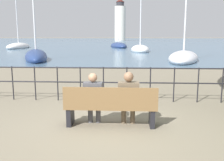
{
  "coord_description": "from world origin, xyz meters",
  "views": [
    {
      "loc": [
        0.33,
        -5.29,
        1.95
      ],
      "look_at": [
        0.0,
        0.5,
        0.92
      ],
      "focal_mm": 40.0,
      "sensor_mm": 36.0,
      "label": 1
    }
  ],
  "objects_px": {
    "sailboat_4": "(19,47)",
    "sailboat_5": "(183,58)",
    "harbor_lighthouse": "(120,21)",
    "seated_person_left": "(93,97)",
    "sailboat_3": "(118,46)",
    "seated_person_right": "(128,96)",
    "park_bench": "(111,107)",
    "sailboat_1": "(140,49)",
    "sailboat_0": "(36,56)"
  },
  "relations": [
    {
      "from": "sailboat_4",
      "to": "sailboat_5",
      "type": "bearing_deg",
      "value": -47.88
    },
    {
      "from": "park_bench",
      "to": "seated_person_left",
      "type": "height_order",
      "value": "seated_person_left"
    },
    {
      "from": "harbor_lighthouse",
      "to": "sailboat_1",
      "type": "bearing_deg",
      "value": -86.96
    },
    {
      "from": "park_bench",
      "to": "sailboat_5",
      "type": "bearing_deg",
      "value": 72.06
    },
    {
      "from": "sailboat_5",
      "to": "harbor_lighthouse",
      "type": "relative_size",
      "value": 0.4
    },
    {
      "from": "seated_person_left",
      "to": "sailboat_3",
      "type": "bearing_deg",
      "value": 91.02
    },
    {
      "from": "sailboat_0",
      "to": "sailboat_1",
      "type": "distance_m",
      "value": 15.22
    },
    {
      "from": "seated_person_left",
      "to": "sailboat_4",
      "type": "height_order",
      "value": "sailboat_4"
    },
    {
      "from": "sailboat_1",
      "to": "park_bench",
      "type": "bearing_deg",
      "value": -98.43
    },
    {
      "from": "sailboat_3",
      "to": "sailboat_0",
      "type": "bearing_deg",
      "value": -116.53
    },
    {
      "from": "sailboat_5",
      "to": "harbor_lighthouse",
      "type": "distance_m",
      "value": 106.99
    },
    {
      "from": "sailboat_1",
      "to": "seated_person_right",
      "type": "bearing_deg",
      "value": -97.64
    },
    {
      "from": "seated_person_right",
      "to": "sailboat_5",
      "type": "relative_size",
      "value": 0.15
    },
    {
      "from": "sailboat_0",
      "to": "harbor_lighthouse",
      "type": "xyz_separation_m",
      "value": [
        4.44,
        106.2,
        9.09
      ]
    },
    {
      "from": "sailboat_0",
      "to": "sailboat_5",
      "type": "distance_m",
      "value": 12.34
    },
    {
      "from": "park_bench",
      "to": "sailboat_3",
      "type": "height_order",
      "value": "sailboat_3"
    },
    {
      "from": "seated_person_left",
      "to": "sailboat_5",
      "type": "bearing_deg",
      "value": 70.69
    },
    {
      "from": "seated_person_left",
      "to": "sailboat_1",
      "type": "relative_size",
      "value": 0.14
    },
    {
      "from": "park_bench",
      "to": "seated_person_left",
      "type": "relative_size",
      "value": 1.71
    },
    {
      "from": "park_bench",
      "to": "sailboat_5",
      "type": "xyz_separation_m",
      "value": [
        5.01,
        15.49,
        -0.18
      ]
    },
    {
      "from": "sailboat_4",
      "to": "seated_person_right",
      "type": "bearing_deg",
      "value": -68.94
    },
    {
      "from": "sailboat_4",
      "to": "sailboat_5",
      "type": "relative_size",
      "value": 1.26
    },
    {
      "from": "seated_person_right",
      "to": "harbor_lighthouse",
      "type": "xyz_separation_m",
      "value": [
        -3.27,
        121.72,
        8.75
      ]
    },
    {
      "from": "seated_person_left",
      "to": "sailboat_0",
      "type": "xyz_separation_m",
      "value": [
        -6.94,
        15.51,
        -0.33
      ]
    },
    {
      "from": "seated_person_right",
      "to": "harbor_lighthouse",
      "type": "bearing_deg",
      "value": 91.54
    },
    {
      "from": "sailboat_1",
      "to": "sailboat_3",
      "type": "distance_m",
      "value": 13.53
    },
    {
      "from": "park_bench",
      "to": "sailboat_3",
      "type": "xyz_separation_m",
      "value": [
        -1.11,
        40.66,
        -0.16
      ]
    },
    {
      "from": "sailboat_0",
      "to": "sailboat_3",
      "type": "relative_size",
      "value": 1.25
    },
    {
      "from": "park_bench",
      "to": "sailboat_0",
      "type": "bearing_deg",
      "value": 115.18
    },
    {
      "from": "sailboat_0",
      "to": "harbor_lighthouse",
      "type": "relative_size",
      "value": 0.55
    },
    {
      "from": "sailboat_0",
      "to": "sailboat_5",
      "type": "bearing_deg",
      "value": -20.64
    },
    {
      "from": "sailboat_3",
      "to": "sailboat_5",
      "type": "height_order",
      "value": "sailboat_5"
    },
    {
      "from": "sailboat_4",
      "to": "sailboat_1",
      "type": "bearing_deg",
      "value": -29.16
    },
    {
      "from": "seated_person_left",
      "to": "harbor_lighthouse",
      "type": "bearing_deg",
      "value": 91.18
    },
    {
      "from": "park_bench",
      "to": "seated_person_right",
      "type": "relative_size",
      "value": 1.67
    },
    {
      "from": "seated_person_left",
      "to": "seated_person_right",
      "type": "relative_size",
      "value": 0.97
    },
    {
      "from": "sailboat_4",
      "to": "sailboat_0",
      "type": "bearing_deg",
      "value": -68.71
    },
    {
      "from": "sailboat_0",
      "to": "sailboat_1",
      "type": "bearing_deg",
      "value": 31.46
    },
    {
      "from": "sailboat_0",
      "to": "seated_person_left",
      "type": "bearing_deg",
      "value": -86.06
    },
    {
      "from": "park_bench",
      "to": "harbor_lighthouse",
      "type": "height_order",
      "value": "harbor_lighthouse"
    },
    {
      "from": "park_bench",
      "to": "sailboat_3",
      "type": "distance_m",
      "value": 40.68
    },
    {
      "from": "park_bench",
      "to": "sailboat_1",
      "type": "relative_size",
      "value": 0.24
    },
    {
      "from": "seated_person_right",
      "to": "sailboat_4",
      "type": "height_order",
      "value": "sailboat_4"
    },
    {
      "from": "park_bench",
      "to": "sailboat_0",
      "type": "height_order",
      "value": "sailboat_0"
    },
    {
      "from": "seated_person_right",
      "to": "sailboat_0",
      "type": "relative_size",
      "value": 0.11
    },
    {
      "from": "sailboat_5",
      "to": "harbor_lighthouse",
      "type": "height_order",
      "value": "harbor_lighthouse"
    },
    {
      "from": "seated_person_left",
      "to": "sailboat_3",
      "type": "distance_m",
      "value": 40.59
    },
    {
      "from": "seated_person_left",
      "to": "sailboat_5",
      "type": "distance_m",
      "value": 16.33
    },
    {
      "from": "sailboat_1",
      "to": "sailboat_5",
      "type": "relative_size",
      "value": 1.06
    },
    {
      "from": "sailboat_0",
      "to": "harbor_lighthouse",
      "type": "height_order",
      "value": "harbor_lighthouse"
    }
  ]
}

